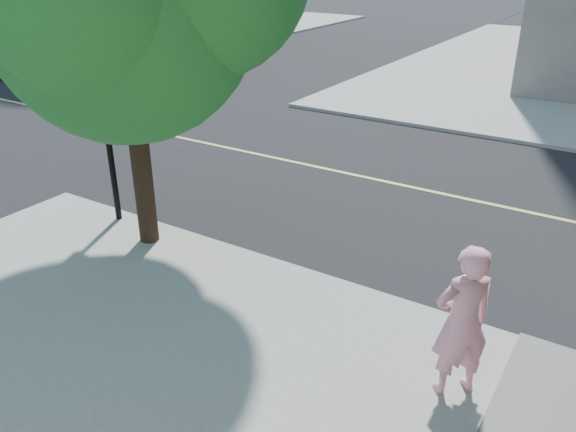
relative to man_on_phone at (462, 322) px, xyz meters
The scene contains 6 objects.
ground 8.14m from the man_on_phone, 169.13° to the left, with size 140.00×140.00×0.00m, color black.
road_ew 10.01m from the man_on_phone, 142.76° to the left, with size 140.00×9.00×0.01m, color black.
sidewalk_nw 38.56m from the man_on_phone, 143.33° to the left, with size 26.00×25.00×0.12m, color gray.
man_on_phone is the anchor object (origin of this frame).
signal_pole 9.25m from the man_on_phone, behind, with size 3.49×0.40×3.93m.
car_a 24.20m from the man_on_phone, 157.78° to the left, with size 2.26×4.89×1.36m, color silver.
Camera 1 is at (9.13, -7.13, 4.95)m, focal length 36.03 mm.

